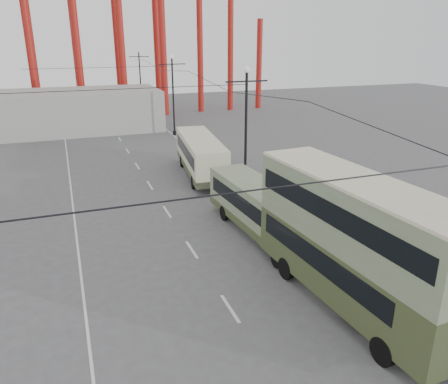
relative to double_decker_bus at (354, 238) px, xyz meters
name	(u,v)px	position (x,y,z in m)	size (l,w,h in m)	color
ground	(295,363)	(-3.97, -2.47, -3.30)	(160.00, 160.00, 0.00)	#515154
road_markings	(158,194)	(-4.83, 17.23, -3.29)	(12.52, 120.00, 0.01)	silver
lamp_post_mid	(246,132)	(1.63, 15.53, 1.38)	(3.20, 0.44, 9.32)	black
lamp_post_far	(173,96)	(1.63, 37.53, 1.38)	(3.20, 0.44, 9.32)	black
lamp_post_distant	(140,80)	(1.63, 59.53, 1.38)	(3.20, 0.44, 9.32)	black
fairground_shed	(70,111)	(-9.97, 44.53, -0.80)	(22.00, 10.00, 5.00)	#979893
double_decker_bus	(354,238)	(0.00, 0.00, 0.00)	(3.52, 11.13, 5.89)	#3C4827
single_decker_green	(263,210)	(-0.49, 7.75, -1.60)	(3.10, 10.78, 3.01)	#6C7A59
single_decker_cream	(201,155)	(-0.30, 20.70, -1.45)	(3.92, 10.79, 3.28)	beige
pedestrian	(276,241)	(-0.88, 5.31, -2.42)	(0.64, 0.42, 1.76)	black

